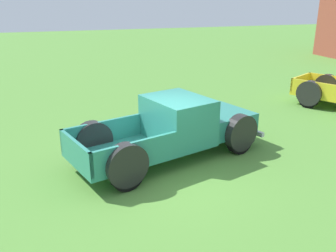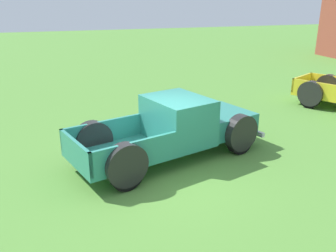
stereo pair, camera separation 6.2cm
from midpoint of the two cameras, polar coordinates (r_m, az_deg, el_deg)
ground_plane at (r=9.16m, az=-0.46°, el=-6.97°), size 80.00×80.00×0.00m
pickup_truck_foreground at (r=9.79m, az=2.02°, el=-0.30°), size 3.34×5.58×1.61m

